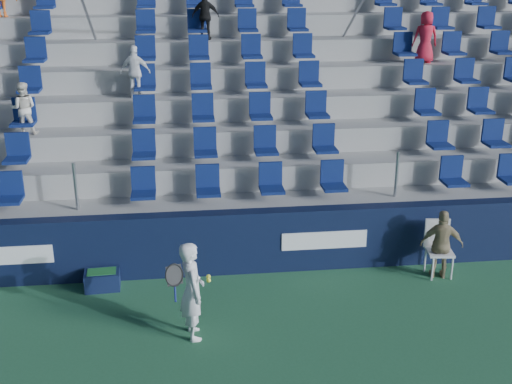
# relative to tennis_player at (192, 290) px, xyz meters

# --- Properties ---
(ground) EXTENTS (70.00, 70.00, 0.00)m
(ground) POSITION_rel_tennis_player_xyz_m (0.98, -1.05, -0.80)
(ground) COLOR #2A643F
(ground) RESTS_ON ground
(sponsor_wall) EXTENTS (24.00, 0.32, 1.20)m
(sponsor_wall) POSITION_rel_tennis_player_xyz_m (0.99, 2.10, -0.20)
(sponsor_wall) COLOR black
(sponsor_wall) RESTS_ON ground
(grandstand) EXTENTS (24.00, 8.17, 6.63)m
(grandstand) POSITION_rel_tennis_player_xyz_m (0.98, 7.20, 1.34)
(grandstand) COLOR gray
(grandstand) RESTS_ON ground
(tennis_player) EXTENTS (0.69, 0.66, 1.59)m
(tennis_player) POSITION_rel_tennis_player_xyz_m (0.00, 0.00, 0.00)
(tennis_player) COLOR silver
(tennis_player) RESTS_ON ground
(line_judge_chair) EXTENTS (0.51, 0.52, 1.04)m
(line_judge_chair) POSITION_rel_tennis_player_xyz_m (4.55, 1.61, -0.20)
(line_judge_chair) COLOR white
(line_judge_chair) RESTS_ON ground
(line_judge) EXTENTS (0.82, 0.51, 1.30)m
(line_judge) POSITION_rel_tennis_player_xyz_m (4.55, 1.45, -0.15)
(line_judge) COLOR tan
(line_judge) RESTS_ON ground
(ball_bin) EXTENTS (0.63, 0.43, 0.34)m
(ball_bin) POSITION_rel_tennis_player_xyz_m (-1.57, 1.70, -0.61)
(ball_bin) COLOR #101A3B
(ball_bin) RESTS_ON ground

